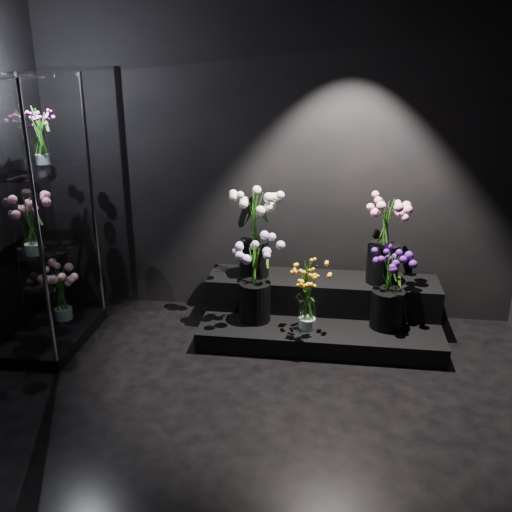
# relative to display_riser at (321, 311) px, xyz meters

# --- Properties ---
(floor) EXTENTS (4.00, 4.00, 0.00)m
(floor) POSITION_rel_display_riser_xyz_m (-0.41, -1.62, -0.17)
(floor) COLOR black
(floor) RESTS_ON ground
(wall_back) EXTENTS (4.00, 0.00, 4.00)m
(wall_back) POSITION_rel_display_riser_xyz_m (-0.41, 0.38, 1.23)
(wall_back) COLOR black
(wall_back) RESTS_ON floor
(display_riser) EXTENTS (1.88, 0.84, 0.42)m
(display_riser) POSITION_rel_display_riser_xyz_m (0.00, 0.00, 0.00)
(display_riser) COLOR black
(display_riser) RESTS_ON floor
(display_case) EXTENTS (0.55, 0.92, 2.03)m
(display_case) POSITION_rel_display_riser_xyz_m (-2.12, -0.47, 0.84)
(display_case) COLOR black
(display_case) RESTS_ON floor
(bouquet_orange_bells) EXTENTS (0.34, 0.34, 0.54)m
(bouquet_orange_bells) POSITION_rel_display_riser_xyz_m (-0.10, -0.28, 0.26)
(bouquet_orange_bells) COLOR white
(bouquet_orange_bells) RESTS_ON display_riser
(bouquet_lilac) EXTENTS (0.47, 0.47, 0.65)m
(bouquet_lilac) POSITION_rel_display_riser_xyz_m (-0.52, -0.20, 0.36)
(bouquet_lilac) COLOR black
(bouquet_lilac) RESTS_ON display_riser
(bouquet_purple) EXTENTS (0.32, 0.32, 0.61)m
(bouquet_purple) POSITION_rel_display_riser_xyz_m (0.51, -0.18, 0.31)
(bouquet_purple) COLOR black
(bouquet_purple) RESTS_ON display_riser
(bouquet_cream_roses) EXTENTS (0.41, 0.41, 0.73)m
(bouquet_cream_roses) POSITION_rel_display_riser_xyz_m (-0.57, 0.10, 0.67)
(bouquet_cream_roses) COLOR black
(bouquet_cream_roses) RESTS_ON display_riser
(bouquet_pink_roses) EXTENTS (0.37, 0.37, 0.69)m
(bouquet_pink_roses) POSITION_rel_display_riser_xyz_m (0.47, 0.10, 0.64)
(bouquet_pink_roses) COLOR black
(bouquet_pink_roses) RESTS_ON display_riser
(bouquet_case_pink) EXTENTS (0.37, 0.37, 0.43)m
(bouquet_case_pink) POSITION_rel_display_riser_xyz_m (-2.07, -0.63, 0.85)
(bouquet_case_pink) COLOR white
(bouquet_case_pink) RESTS_ON display_case
(bouquet_case_magenta) EXTENTS (0.26, 0.26, 0.41)m
(bouquet_case_magenta) POSITION_rel_display_riser_xyz_m (-2.08, -0.33, 1.43)
(bouquet_case_magenta) COLOR white
(bouquet_case_magenta) RESTS_ON display_case
(bouquet_case_base_pink) EXTENTS (0.44, 0.44, 0.45)m
(bouquet_case_base_pink) POSITION_rel_display_riser_xyz_m (-2.10, -0.27, 0.16)
(bouquet_case_base_pink) COLOR white
(bouquet_case_base_pink) RESTS_ON display_case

